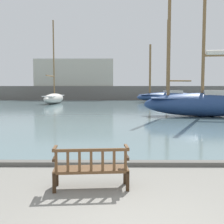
# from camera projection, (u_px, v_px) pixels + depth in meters

# --- Properties ---
(harbor_water) EXTENTS (100.00, 80.00, 0.08)m
(harbor_water) POSITION_uv_depth(u_px,v_px,m) (116.00, 101.00, 47.92)
(harbor_water) COLOR slate
(harbor_water) RESTS_ON ground
(quay_edge_kerb) EXTENTS (40.00, 0.30, 0.12)m
(quay_edge_kerb) POSITION_uv_depth(u_px,v_px,m) (125.00, 163.00, 7.91)
(quay_edge_kerb) COLOR #5B5954
(quay_edge_kerb) RESTS_ON ground
(park_bench) EXTENTS (1.64, 0.65, 0.92)m
(park_bench) POSITION_uv_depth(u_px,v_px,m) (91.00, 167.00, 6.03)
(park_bench) COLOR #322113
(park_bench) RESTS_ON ground
(sailboat_mid_port) EXTENTS (9.39, 3.69, 12.70)m
(sailboat_mid_port) POSITION_uv_depth(u_px,v_px,m) (206.00, 101.00, 20.96)
(sailboat_mid_port) COLOR navy
(sailboat_mid_port) RESTS_ON harbor_water
(sailboat_mid_starboard) EXTENTS (10.94, 5.48, 12.76)m
(sailboat_mid_starboard) POSITION_uv_depth(u_px,v_px,m) (168.00, 95.00, 44.50)
(sailboat_mid_starboard) COLOR navy
(sailboat_mid_starboard) RESTS_ON harbor_water
(sailboat_outer_starboard) EXTENTS (2.17, 8.31, 11.50)m
(sailboat_outer_starboard) POSITION_uv_depth(u_px,v_px,m) (54.00, 98.00, 39.29)
(sailboat_outer_starboard) COLOR silver
(sailboat_outer_starboard) RESTS_ON harbor_water
(far_breakwater) EXTENTS (58.92, 2.40, 7.54)m
(far_breakwater) POSITION_uv_depth(u_px,v_px,m) (103.00, 88.00, 51.62)
(far_breakwater) COLOR #66605B
(far_breakwater) RESTS_ON ground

